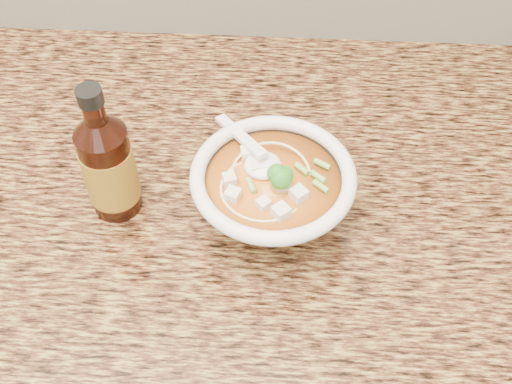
{
  "coord_description": "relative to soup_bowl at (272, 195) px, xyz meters",
  "views": [
    {
      "loc": [
        0.34,
        1.13,
        1.54
      ],
      "look_at": [
        0.31,
        1.61,
        0.95
      ],
      "focal_mm": 45.0,
      "sensor_mm": 36.0,
      "label": 1
    }
  ],
  "objects": [
    {
      "name": "cabinet",
      "position": [
        -0.33,
        0.06,
        -0.52
      ],
      "size": [
        4.0,
        0.65,
        0.86
      ],
      "primitive_type": "cube",
      "color": "black",
      "rests_on": "ground"
    },
    {
      "name": "counter_slab",
      "position": [
        -0.33,
        0.06,
        -0.07
      ],
      "size": [
        4.0,
        0.68,
        0.04
      ],
      "primitive_type": "cube",
      "color": "olive",
      "rests_on": "cabinet"
    },
    {
      "name": "soup_bowl",
      "position": [
        0.0,
        0.0,
        0.0
      ],
      "size": [
        0.2,
        0.2,
        0.11
      ],
      "rotation": [
        0.0,
        0.0,
        0.38
      ],
      "color": "white",
      "rests_on": "counter_slab"
    },
    {
      "name": "hot_sauce_bottle",
      "position": [
        -0.2,
        0.01,
        0.03
      ],
      "size": [
        0.07,
        0.07,
        0.19
      ],
      "rotation": [
        0.0,
        0.0,
        0.08
      ],
      "color": "#331007",
      "rests_on": "counter_slab"
    }
  ]
}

